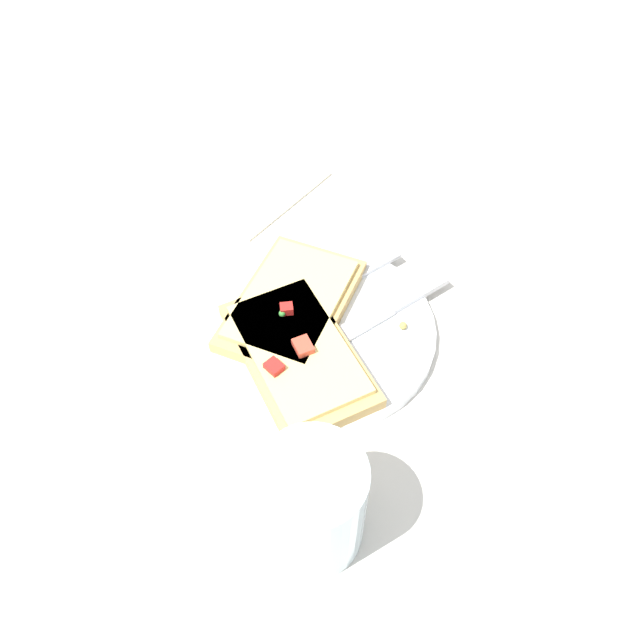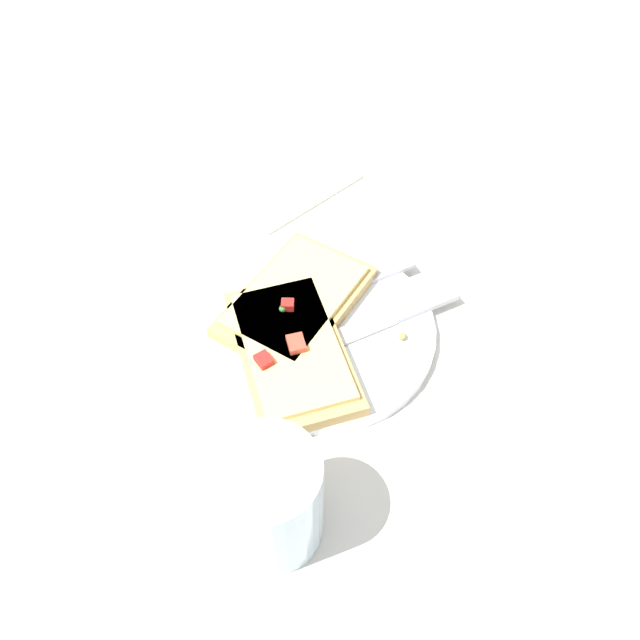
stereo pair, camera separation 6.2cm
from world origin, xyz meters
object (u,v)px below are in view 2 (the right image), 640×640
at_px(fork, 314,299).
at_px(knife, 383,321).
at_px(plate, 320,330).
at_px(pizza_slice_main, 291,349).
at_px(pizza_slice_corner, 295,300).
at_px(drinking_glass, 270,500).
at_px(napkin, 293,185).

distance_m(fork, knife, 0.08).
height_order(plate, fork, fork).
distance_m(pizza_slice_main, pizza_slice_corner, 0.06).
bearing_deg(drinking_glass, fork, 39.63).
distance_m(fork, drinking_glass, 0.24).
bearing_deg(pizza_slice_corner, napkin, 34.27).
bearing_deg(fork, plate, 73.89).
relative_size(fork, pizza_slice_main, 1.07).
height_order(knife, drinking_glass, drinking_glass).
distance_m(plate, knife, 0.06).
xyz_separation_m(fork, knife, (0.03, -0.07, -0.00)).
xyz_separation_m(knife, pizza_slice_corner, (-0.05, 0.08, 0.01)).
bearing_deg(pizza_slice_main, knife, -83.19).
distance_m(drinking_glass, napkin, 0.43).
height_order(knife, napkin, knife).
xyz_separation_m(pizza_slice_corner, napkin, (0.13, 0.16, -0.02)).
distance_m(knife, napkin, 0.25).
height_order(plate, drinking_glass, drinking_glass).
height_order(pizza_slice_main, pizza_slice_corner, pizza_slice_corner).
bearing_deg(drinking_glass, pizza_slice_corner, 44.15).
xyz_separation_m(drinking_glass, napkin, (0.29, 0.31, -0.05)).
bearing_deg(napkin, knife, -109.28).
height_order(fork, napkin, fork).
relative_size(knife, pizza_slice_main, 1.04).
height_order(pizza_slice_corner, napkin, pizza_slice_corner).
relative_size(pizza_slice_main, pizza_slice_corner, 1.07).
xyz_separation_m(fork, pizza_slice_corner, (-0.02, 0.01, 0.01)).
height_order(knife, pizza_slice_corner, pizza_slice_corner).
bearing_deg(pizza_slice_main, plate, -54.58).
xyz_separation_m(knife, drinking_glass, (-0.21, -0.08, 0.04)).
relative_size(plate, pizza_slice_main, 1.19).
bearing_deg(plate, napkin, 55.65).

